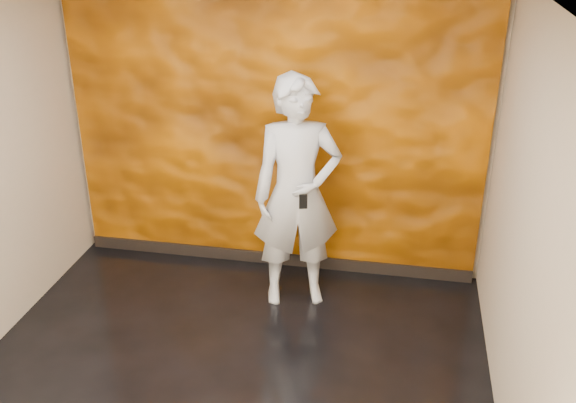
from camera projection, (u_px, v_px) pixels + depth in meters
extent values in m
cube|color=black|center=(222.00, 391.00, 4.81)|extent=(4.00, 4.00, 0.01)
cube|color=#AFA18A|center=(275.00, 130.00, 6.01)|extent=(4.00, 0.02, 2.80)
cube|color=#AFA18A|center=(530.00, 252.00, 3.88)|extent=(0.02, 4.00, 2.80)
cube|color=white|center=(200.00, 4.00, 3.63)|extent=(4.00, 4.00, 0.01)
cube|color=#D46A00|center=(274.00, 133.00, 5.98)|extent=(3.90, 0.06, 2.75)
cube|color=black|center=(274.00, 258.00, 6.50)|extent=(3.90, 0.04, 0.12)
imported|color=#ACB2BC|center=(297.00, 194.00, 5.53)|extent=(0.87, 0.70, 2.09)
cube|color=black|center=(303.00, 202.00, 5.24)|extent=(0.07, 0.03, 0.13)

